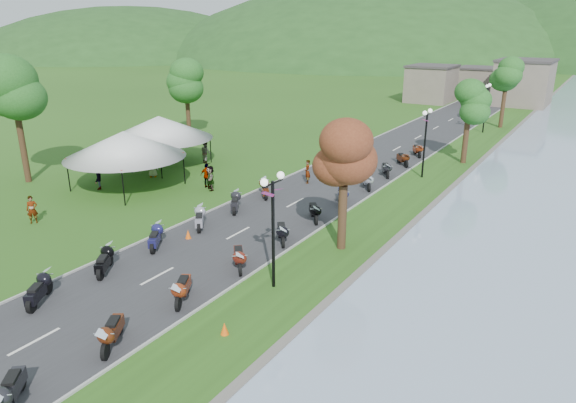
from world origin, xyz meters
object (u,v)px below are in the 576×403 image
Objects in this scene: pedestrian_c at (99,189)px; vendor_tent_main at (126,160)px; pedestrian_b at (206,163)px; pedestrian_a at (34,223)px.

vendor_tent_main is at bearing 90.84° from pedestrian_c.
pedestrian_c is at bearing -137.00° from vendor_tent_main.
vendor_tent_main is 2.84m from pedestrian_c.
pedestrian_b is (0.19, 7.98, -2.00)m from vendor_tent_main.
vendor_tent_main is 3.11× the size of pedestrian_c.
pedestrian_b is 1.05× the size of pedestrian_c.
pedestrian_c is (-1.48, -1.38, -2.00)m from vendor_tent_main.
vendor_tent_main is at bearing 108.04° from pedestrian_b.
pedestrian_b is at bearing 127.74° from pedestrian_c.
pedestrian_c is at bearing 55.93° from pedestrian_a.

